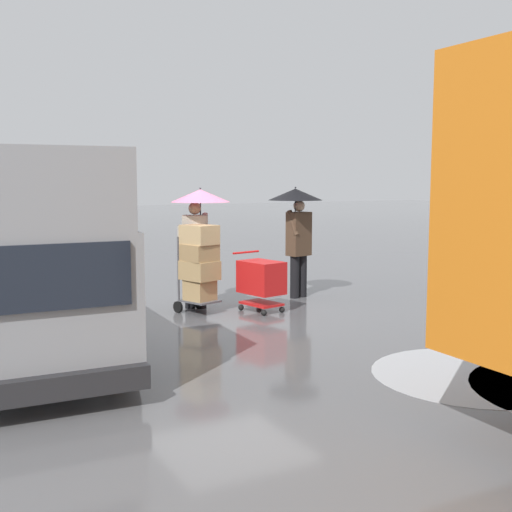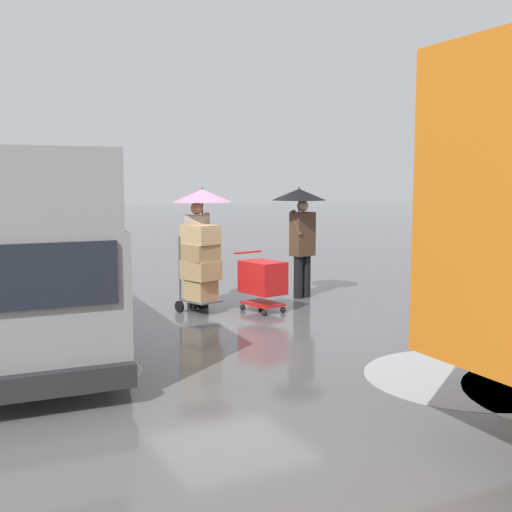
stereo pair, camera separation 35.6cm
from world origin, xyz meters
TOP-DOWN VIEW (x-y plane):
  - ground_plane at (0.00, 0.00)m, footprint 90.00×90.00m
  - slush_patch_near_cluster at (-0.88, 4.71)m, footprint 2.38×2.38m
  - slush_patch_mid_street at (3.22, 2.49)m, footprint 1.69×1.69m
  - cargo_van_parked_right at (3.68, 1.43)m, footprint 2.39×5.43m
  - shopping_cart_vendor at (-0.49, 0.30)m, footprint 0.70×0.91m
  - hand_dolly_boxes at (0.51, -0.09)m, footprint 0.70×0.82m
  - pedestrian_pink_side at (-1.73, -0.52)m, footprint 1.04×1.04m
  - pedestrian_black_side at (0.35, -0.49)m, footprint 1.04×1.04m

SIDE VIEW (x-z plane):
  - ground_plane at x=0.00m, z-range 0.00..0.00m
  - slush_patch_near_cluster at x=-0.88m, z-range 0.00..0.01m
  - slush_patch_mid_street at x=3.22m, z-range 0.00..0.01m
  - shopping_cart_vendor at x=-0.49m, z-range 0.06..1.08m
  - hand_dolly_boxes at x=0.51m, z-range 0.12..1.64m
  - cargo_van_parked_right at x=3.68m, z-range -0.12..2.48m
  - pedestrian_black_side at x=0.35m, z-range 0.50..2.64m
  - pedestrian_pink_side at x=-1.73m, z-range 0.51..2.66m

